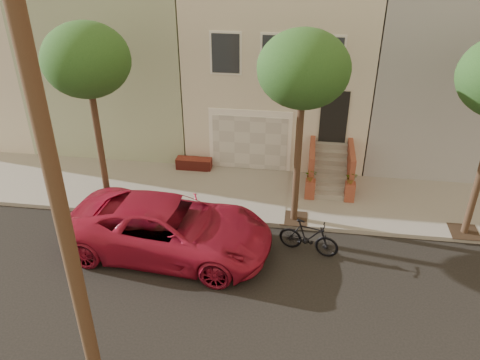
# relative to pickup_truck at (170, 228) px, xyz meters

# --- Properties ---
(ground) EXTENTS (90.00, 90.00, 0.00)m
(ground) POSITION_rel_pickup_truck_xyz_m (2.69, -1.82, -0.86)
(ground) COLOR black
(ground) RESTS_ON ground
(sidewalk) EXTENTS (40.00, 3.70, 0.15)m
(sidewalk) POSITION_rel_pickup_truck_xyz_m (2.69, 3.53, -0.79)
(sidewalk) COLOR gray
(sidewalk) RESTS_ON ground
(house_row) EXTENTS (33.10, 11.70, 7.00)m
(house_row) POSITION_rel_pickup_truck_xyz_m (2.69, 9.37, 2.78)
(house_row) COLOR beige
(house_row) RESTS_ON sidewalk
(tree_left) EXTENTS (2.70, 2.57, 6.30)m
(tree_left) POSITION_rel_pickup_truck_xyz_m (-2.81, 2.08, 4.39)
(tree_left) COLOR #2D2116
(tree_left) RESTS_ON sidewalk
(tree_mid) EXTENTS (2.70, 2.57, 6.30)m
(tree_mid) POSITION_rel_pickup_truck_xyz_m (3.69, 2.08, 4.39)
(tree_mid) COLOR #2D2116
(tree_mid) RESTS_ON sidewalk
(pickup_truck) EXTENTS (6.43, 3.38, 1.73)m
(pickup_truck) POSITION_rel_pickup_truck_xyz_m (0.00, 0.00, 0.00)
(pickup_truck) COLOR maroon
(pickup_truck) RESTS_ON ground
(motorcycle) EXTENTS (1.95, 1.00, 1.13)m
(motorcycle) POSITION_rel_pickup_truck_xyz_m (4.19, 0.53, -0.30)
(motorcycle) COLOR black
(motorcycle) RESTS_ON ground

